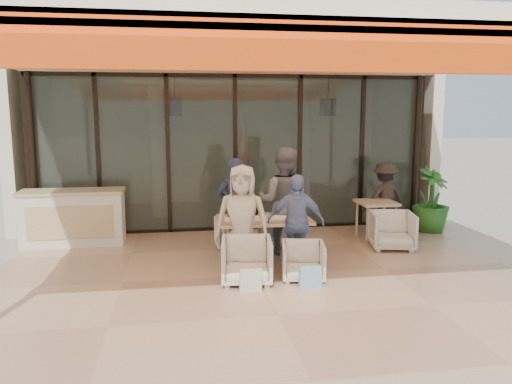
# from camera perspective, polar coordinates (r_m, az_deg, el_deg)

# --- Properties ---
(ground) EXTENTS (70.00, 70.00, 0.00)m
(ground) POSITION_cam_1_polar(r_m,az_deg,el_deg) (7.61, 0.31, -9.69)
(ground) COLOR #C6B293
(ground) RESTS_ON ground
(terrace_floor) EXTENTS (8.00, 6.00, 0.01)m
(terrace_floor) POSITION_cam_1_polar(r_m,az_deg,el_deg) (7.61, 0.31, -9.65)
(terrace_floor) COLOR tan
(terrace_floor) RESTS_ON ground
(terrace_structure) EXTENTS (8.00, 6.00, 3.40)m
(terrace_structure) POSITION_cam_1_polar(r_m,az_deg,el_deg) (6.98, 0.70, 15.65)
(terrace_structure) COLOR silver
(terrace_structure) RESTS_ON ground
(glass_storefront) EXTENTS (8.08, 0.10, 3.20)m
(glass_storefront) POSITION_cam_1_polar(r_m,az_deg,el_deg) (10.21, -2.39, 4.36)
(glass_storefront) COLOR #9EADA3
(glass_storefront) RESTS_ON ground
(interior_block) EXTENTS (9.05, 3.62, 3.52)m
(interior_block) POSITION_cam_1_polar(r_m,az_deg,el_deg) (12.48, -3.60, 8.14)
(interior_block) COLOR silver
(interior_block) RESTS_ON ground
(host_counter) EXTENTS (1.85, 0.65, 1.04)m
(host_counter) POSITION_cam_1_polar(r_m,az_deg,el_deg) (9.79, -20.16, -2.74)
(host_counter) COLOR silver
(host_counter) RESTS_ON ground
(dining_table) EXTENTS (1.50, 0.90, 0.93)m
(dining_table) POSITION_cam_1_polar(r_m,az_deg,el_deg) (8.15, 0.87, -3.40)
(dining_table) COLOR #D8C084
(dining_table) RESTS_ON ground
(chair_far_left) EXTENTS (0.63, 0.59, 0.62)m
(chair_far_left) POSITION_cam_1_polar(r_m,az_deg,el_deg) (9.09, -2.72, -4.51)
(chair_far_left) COLOR white
(chair_far_left) RESTS_ON ground
(chair_far_right) EXTENTS (0.64, 0.60, 0.62)m
(chair_far_right) POSITION_cam_1_polar(r_m,az_deg,el_deg) (9.21, 2.49, -4.30)
(chair_far_right) COLOR white
(chair_far_right) RESTS_ON ground
(chair_near_left) EXTENTS (0.79, 0.75, 0.74)m
(chair_near_left) POSITION_cam_1_polar(r_m,az_deg,el_deg) (7.25, -1.08, -7.61)
(chair_near_left) COLOR white
(chair_near_left) RESTS_ON ground
(chair_near_right) EXTENTS (0.70, 0.67, 0.63)m
(chair_near_right) POSITION_cam_1_polar(r_m,az_deg,el_deg) (7.42, 5.42, -7.68)
(chair_near_right) COLOR white
(chair_near_right) RESTS_ON ground
(diner_navy) EXTENTS (0.63, 0.43, 1.69)m
(diner_navy) POSITION_cam_1_polar(r_m,az_deg,el_deg) (8.48, -2.38, -1.78)
(diner_navy) COLOR #1B203C
(diner_navy) RESTS_ON ground
(diner_grey) EXTENTS (1.10, 0.98, 1.86)m
(diner_grey) POSITION_cam_1_polar(r_m,az_deg,el_deg) (8.60, 3.18, -1.07)
(diner_grey) COLOR slate
(diner_grey) RESTS_ON ground
(diner_cream) EXTENTS (0.92, 0.72, 1.67)m
(diner_cream) POSITION_cam_1_polar(r_m,az_deg,el_deg) (7.61, -1.61, -3.14)
(diner_cream) COLOR beige
(diner_cream) RESTS_ON ground
(diner_periwinkle) EXTENTS (0.94, 0.53, 1.52)m
(diner_periwinkle) POSITION_cam_1_polar(r_m,az_deg,el_deg) (7.78, 4.56, -3.50)
(diner_periwinkle) COLOR #6982B0
(diner_periwinkle) RESTS_ON ground
(tote_bag_cream) EXTENTS (0.30, 0.10, 0.34)m
(tote_bag_cream) POSITION_cam_1_polar(r_m,az_deg,el_deg) (6.94, -0.61, -10.13)
(tote_bag_cream) COLOR silver
(tote_bag_cream) RESTS_ON ground
(tote_bag_blue) EXTENTS (0.30, 0.10, 0.34)m
(tote_bag_blue) POSITION_cam_1_polar(r_m,az_deg,el_deg) (7.10, 6.21, -9.72)
(tote_bag_blue) COLOR #99BFD8
(tote_bag_blue) RESTS_ON ground
(side_table) EXTENTS (0.70, 0.70, 0.74)m
(side_table) POSITION_cam_1_polar(r_m,az_deg,el_deg) (9.92, 13.59, -1.65)
(side_table) COLOR #D8C084
(side_table) RESTS_ON ground
(side_chair) EXTENTS (0.86, 0.83, 0.76)m
(side_chair) POSITION_cam_1_polar(r_m,az_deg,el_deg) (9.30, 15.29, -4.07)
(side_chair) COLOR white
(side_chair) RESTS_ON ground
(standing_woman) EXTENTS (1.03, 0.71, 1.46)m
(standing_woman) POSITION_cam_1_polar(r_m,az_deg,el_deg) (10.43, 14.46, -0.65)
(standing_woman) COLOR black
(standing_woman) RESTS_ON ground
(potted_palm) EXTENTS (1.05, 1.05, 1.34)m
(potted_palm) POSITION_cam_1_polar(r_m,az_deg,el_deg) (10.80, 19.39, -0.86)
(potted_palm) COLOR #1E5919
(potted_palm) RESTS_ON ground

